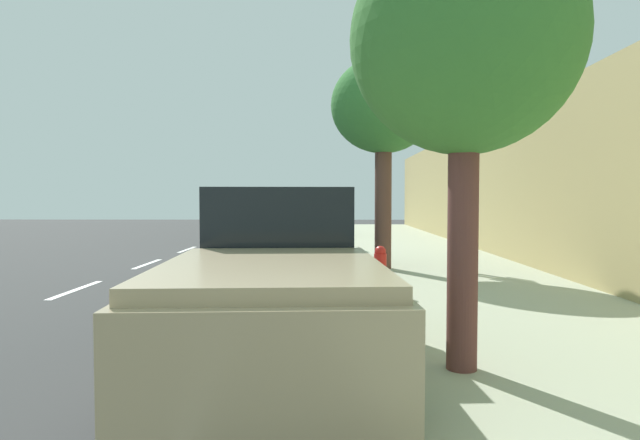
# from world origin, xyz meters

# --- Properties ---
(ground) EXTENTS (60.48, 60.48, 0.00)m
(ground) POSITION_xyz_m (0.00, 0.00, 0.00)
(ground) COLOR #373737
(sidewalk) EXTENTS (4.36, 37.80, 0.15)m
(sidewalk) POSITION_xyz_m (4.53, 0.00, 0.08)
(sidewalk) COLOR #A7AD93
(sidewalk) RESTS_ON ground
(curb_edge) EXTENTS (0.16, 37.80, 0.15)m
(curb_edge) POSITION_xyz_m (2.27, 0.00, 0.08)
(curb_edge) COLOR gray
(curb_edge) RESTS_ON ground
(lane_stripe_centre) EXTENTS (0.14, 35.80, 0.01)m
(lane_stripe_centre) POSITION_xyz_m (-3.24, -1.00, 0.00)
(lane_stripe_centre) COLOR white
(lane_stripe_centre) RESTS_ON ground
(lane_stripe_bike_edge) EXTENTS (0.12, 37.80, 0.01)m
(lane_stripe_bike_edge) POSITION_xyz_m (0.80, 0.00, 0.00)
(lane_stripe_bike_edge) COLOR white
(lane_stripe_bike_edge) RESTS_ON ground
(building_facade) EXTENTS (0.50, 37.80, 4.32)m
(building_facade) POSITION_xyz_m (6.96, 0.00, 2.16)
(building_facade) COLOR tan
(building_facade) RESTS_ON ground
(parked_pickup_tan_nearest) EXTENTS (2.28, 5.41, 1.95)m
(parked_pickup_tan_nearest) POSITION_xyz_m (1.22, -9.83, 0.90)
(parked_pickup_tan_nearest) COLOR tan
(parked_pickup_tan_nearest) RESTS_ON ground
(parked_suv_dark_blue_second) EXTENTS (2.01, 4.72, 1.99)m
(parked_suv_dark_blue_second) POSITION_xyz_m (1.08, -1.78, 1.03)
(parked_suv_dark_blue_second) COLOR navy
(parked_suv_dark_blue_second) RESTS_ON ground
(parked_sedan_green_mid) EXTENTS (1.94, 4.45, 1.52)m
(parked_sedan_green_mid) POSITION_xyz_m (1.10, 8.35, 0.75)
(parked_sedan_green_mid) COLOR #1E512D
(parked_sedan_green_mid) RESTS_ON ground
(bicycle_at_curb) EXTENTS (1.75, 0.50, 0.79)m
(bicycle_at_curb) POSITION_xyz_m (1.80, 2.73, 0.39)
(bicycle_at_curb) COLOR black
(bicycle_at_curb) RESTS_ON ground
(cyclist_with_backpack) EXTENTS (0.50, 0.59, 1.81)m
(cyclist_with_backpack) POSITION_xyz_m (2.02, 2.29, 1.11)
(cyclist_with_backpack) COLOR #C6B284
(cyclist_with_backpack) RESTS_ON ground
(street_tree_near_cyclist) EXTENTS (2.20, 2.20, 4.28)m
(street_tree_near_cyclist) POSITION_xyz_m (3.09, -10.52, 3.30)
(street_tree_near_cyclist) COLOR brown
(street_tree_near_cyclist) RESTS_ON sidewalk
(street_tree_mid_block) EXTENTS (2.49, 2.49, 5.01)m
(street_tree_mid_block) POSITION_xyz_m (3.09, -2.96, 3.94)
(street_tree_mid_block) COLOR brown
(street_tree_mid_block) RESTS_ON sidewalk
(pedestrian_on_phone) EXTENTS (0.53, 0.40, 1.64)m
(pedestrian_on_phone) POSITION_xyz_m (4.89, -3.78, 1.07)
(pedestrian_on_phone) COLOR black
(pedestrian_on_phone) RESTS_ON sidewalk
(fire_hydrant) EXTENTS (0.22, 0.22, 0.84)m
(fire_hydrant) POSITION_xyz_m (2.70, -6.36, 0.58)
(fire_hydrant) COLOR red
(fire_hydrant) RESTS_ON sidewalk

